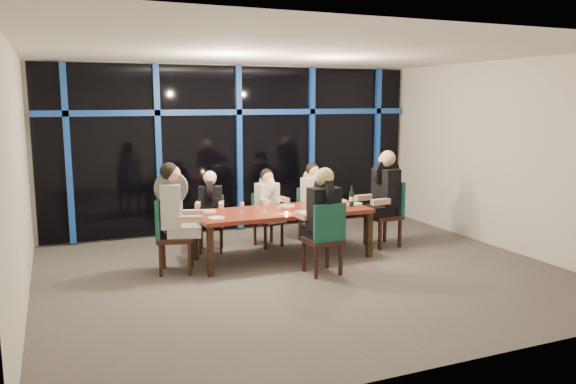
% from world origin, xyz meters
% --- Properties ---
extents(room, '(7.04, 7.00, 3.02)m').
position_xyz_m(room, '(0.00, 0.00, 2.02)').
color(room, '#5E5853').
rests_on(room, ground).
extents(window_wall, '(6.86, 0.43, 2.94)m').
position_xyz_m(window_wall, '(0.01, 2.93, 1.55)').
color(window_wall, black).
rests_on(window_wall, ground).
extents(dining_table, '(2.60, 1.00, 0.75)m').
position_xyz_m(dining_table, '(0.00, 0.80, 0.68)').
color(dining_table, maroon).
rests_on(dining_table, ground).
extents(chair_far_left, '(0.51, 0.51, 0.87)m').
position_xyz_m(chair_far_left, '(-0.87, 1.69, 0.49)').
color(chair_far_left, black).
rests_on(chair_far_left, ground).
extents(chair_far_mid, '(0.47, 0.47, 0.87)m').
position_xyz_m(chair_far_mid, '(0.05, 1.65, 0.48)').
color(chair_far_mid, black).
rests_on(chair_far_mid, ground).
extents(chair_far_right, '(0.54, 0.54, 0.91)m').
position_xyz_m(chair_far_right, '(0.88, 1.69, 0.51)').
color(chair_far_right, black).
rests_on(chair_far_right, ground).
extents(chair_end_left, '(0.61, 0.61, 1.05)m').
position_xyz_m(chair_end_left, '(-1.71, 0.77, 0.58)').
color(chair_end_left, black).
rests_on(chair_end_left, ground).
extents(chair_end_right, '(0.54, 0.54, 1.07)m').
position_xyz_m(chair_end_right, '(1.88, 0.85, 0.60)').
color(chair_end_right, black).
rests_on(chair_end_right, ground).
extents(chair_near_mid, '(0.48, 0.48, 1.01)m').
position_xyz_m(chair_near_mid, '(0.22, -0.18, 0.56)').
color(chair_near_mid, black).
rests_on(chair_near_mid, ground).
extents(diner_far_left, '(0.52, 0.59, 0.85)m').
position_xyz_m(diner_far_left, '(-0.89, 1.62, 0.83)').
color(diner_far_left, black).
rests_on(diner_far_left, ground).
extents(diner_far_mid, '(0.48, 0.58, 0.85)m').
position_xyz_m(diner_far_mid, '(0.06, 1.58, 0.83)').
color(diner_far_mid, silver).
rests_on(diner_far_mid, ground).
extents(diner_far_right, '(0.56, 0.62, 0.88)m').
position_xyz_m(diner_far_right, '(0.91, 1.62, 0.87)').
color(diner_far_right, silver).
rests_on(diner_far_right, ground).
extents(diner_end_left, '(0.71, 0.61, 1.02)m').
position_xyz_m(diner_end_left, '(-1.63, 0.74, 1.00)').
color(diner_end_left, black).
rests_on(diner_end_left, ground).
extents(diner_end_right, '(0.69, 0.56, 1.04)m').
position_xyz_m(diner_end_right, '(1.79, 0.85, 1.02)').
color(diner_end_right, black).
rests_on(diner_end_right, ground).
extents(diner_near_mid, '(0.51, 0.63, 0.98)m').
position_xyz_m(diner_near_mid, '(0.22, -0.10, 0.96)').
color(diner_near_mid, black).
rests_on(diner_near_mid, ground).
extents(plate_far_left, '(0.24, 0.24, 0.01)m').
position_xyz_m(plate_far_left, '(-1.07, 1.09, 0.76)').
color(plate_far_left, white).
rests_on(plate_far_left, dining_table).
extents(plate_far_mid, '(0.24, 0.24, 0.01)m').
position_xyz_m(plate_far_mid, '(0.17, 1.03, 0.76)').
color(plate_far_mid, white).
rests_on(plate_far_mid, dining_table).
extents(plate_far_right, '(0.24, 0.24, 0.01)m').
position_xyz_m(plate_far_right, '(1.11, 1.09, 0.76)').
color(plate_far_right, white).
rests_on(plate_far_right, dining_table).
extents(plate_end_left, '(0.24, 0.24, 0.01)m').
position_xyz_m(plate_end_left, '(-1.09, 0.58, 0.76)').
color(plate_end_left, white).
rests_on(plate_end_left, dining_table).
extents(plate_end_right, '(0.24, 0.24, 0.01)m').
position_xyz_m(plate_end_right, '(1.22, 0.80, 0.76)').
color(plate_end_right, white).
rests_on(plate_end_right, dining_table).
extents(plate_near_mid, '(0.24, 0.24, 0.01)m').
position_xyz_m(plate_near_mid, '(0.20, 0.47, 0.76)').
color(plate_near_mid, white).
rests_on(plate_near_mid, dining_table).
extents(wine_bottle, '(0.08, 0.08, 0.33)m').
position_xyz_m(wine_bottle, '(1.08, 0.64, 0.88)').
color(wine_bottle, black).
rests_on(wine_bottle, dining_table).
extents(water_pitcher, '(0.12, 0.10, 0.19)m').
position_xyz_m(water_pitcher, '(0.78, 0.54, 0.84)').
color(water_pitcher, silver).
rests_on(water_pitcher, dining_table).
extents(tea_light, '(0.05, 0.05, 0.03)m').
position_xyz_m(tea_light, '(-0.07, 0.49, 0.76)').
color(tea_light, '#F49A49').
rests_on(tea_light, dining_table).
extents(wine_glass_a, '(0.07, 0.07, 0.18)m').
position_xyz_m(wine_glass_a, '(-0.30, 0.75, 0.88)').
color(wine_glass_a, silver).
rests_on(wine_glass_a, dining_table).
extents(wine_glass_b, '(0.06, 0.06, 0.16)m').
position_xyz_m(wine_glass_b, '(0.01, 0.97, 0.87)').
color(wine_glass_b, white).
rests_on(wine_glass_b, dining_table).
extents(wine_glass_c, '(0.07, 0.07, 0.17)m').
position_xyz_m(wine_glass_c, '(0.53, 0.82, 0.87)').
color(wine_glass_c, silver).
rests_on(wine_glass_c, dining_table).
extents(wine_glass_d, '(0.06, 0.06, 0.16)m').
position_xyz_m(wine_glass_d, '(-0.63, 0.83, 0.86)').
color(wine_glass_d, silver).
rests_on(wine_glass_d, dining_table).
extents(wine_glass_e, '(0.07, 0.07, 0.19)m').
position_xyz_m(wine_glass_e, '(0.86, 0.96, 0.89)').
color(wine_glass_e, silver).
rests_on(wine_glass_e, dining_table).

